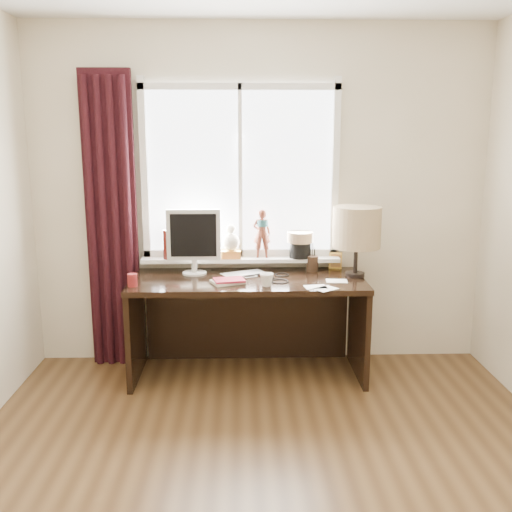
{
  "coord_description": "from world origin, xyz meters",
  "views": [
    {
      "loc": [
        -0.15,
        -2.4,
        1.78
      ],
      "look_at": [
        -0.05,
        1.25,
        1.0
      ],
      "focal_mm": 40.0,
      "sensor_mm": 36.0,
      "label": 1
    }
  ],
  "objects_px": {
    "mug": "(267,279)",
    "monitor": "(194,238)",
    "desk": "(248,307)",
    "table_lamp": "(357,228)",
    "laptop": "(243,274)",
    "red_cup": "(132,280)"
  },
  "relations": [
    {
      "from": "mug",
      "to": "monitor",
      "type": "distance_m",
      "value": 0.68
    },
    {
      "from": "mug",
      "to": "desk",
      "type": "relative_size",
      "value": 0.06
    },
    {
      "from": "monitor",
      "to": "table_lamp",
      "type": "xyz_separation_m",
      "value": [
        1.19,
        -0.11,
        0.09
      ]
    },
    {
      "from": "mug",
      "to": "monitor",
      "type": "relative_size",
      "value": 0.2
    },
    {
      "from": "monitor",
      "to": "desk",
      "type": "bearing_deg",
      "value": -7.42
    },
    {
      "from": "laptop",
      "to": "desk",
      "type": "xyz_separation_m",
      "value": [
        0.03,
        0.01,
        -0.26
      ]
    },
    {
      "from": "laptop",
      "to": "table_lamp",
      "type": "height_order",
      "value": "table_lamp"
    },
    {
      "from": "laptop",
      "to": "red_cup",
      "type": "relative_size",
      "value": 3.6
    },
    {
      "from": "laptop",
      "to": "mug",
      "type": "height_order",
      "value": "mug"
    },
    {
      "from": "red_cup",
      "to": "monitor",
      "type": "xyz_separation_m",
      "value": [
        0.4,
        0.34,
        0.23
      ]
    },
    {
      "from": "mug",
      "to": "red_cup",
      "type": "xyz_separation_m",
      "value": [
        -0.93,
        0.02,
        -0.0
      ]
    },
    {
      "from": "mug",
      "to": "red_cup",
      "type": "distance_m",
      "value": 0.93
    },
    {
      "from": "laptop",
      "to": "table_lamp",
      "type": "xyz_separation_m",
      "value": [
        0.83,
        -0.04,
        0.35
      ]
    },
    {
      "from": "desk",
      "to": "table_lamp",
      "type": "distance_m",
      "value": 1.0
    },
    {
      "from": "red_cup",
      "to": "desk",
      "type": "xyz_separation_m",
      "value": [
        0.8,
        0.29,
        -0.29
      ]
    },
    {
      "from": "mug",
      "to": "red_cup",
      "type": "height_order",
      "value": "mug"
    },
    {
      "from": "laptop",
      "to": "desk",
      "type": "height_order",
      "value": "laptop"
    },
    {
      "from": "monitor",
      "to": "table_lamp",
      "type": "distance_m",
      "value": 1.2
    },
    {
      "from": "red_cup",
      "to": "mug",
      "type": "bearing_deg",
      "value": -1.18
    },
    {
      "from": "laptop",
      "to": "monitor",
      "type": "height_order",
      "value": "monitor"
    },
    {
      "from": "red_cup",
      "to": "monitor",
      "type": "distance_m",
      "value": 0.58
    },
    {
      "from": "desk",
      "to": "table_lamp",
      "type": "bearing_deg",
      "value": -3.97
    }
  ]
}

